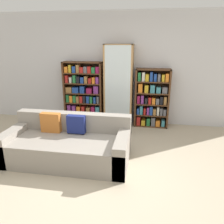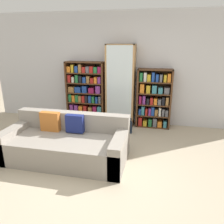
# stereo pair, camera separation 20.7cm
# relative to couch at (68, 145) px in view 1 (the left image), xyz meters

# --- Properties ---
(ground_plane) EXTENTS (16.00, 16.00, 0.00)m
(ground_plane) POSITION_rel_couch_xyz_m (0.52, -0.38, -0.27)
(ground_plane) COLOR tan
(wall_back) EXTENTS (6.76, 0.06, 2.70)m
(wall_back) POSITION_rel_couch_xyz_m (0.52, 2.10, 1.08)
(wall_back) COLOR silver
(wall_back) RESTS_ON ground
(couch) EXTENTS (2.14, 0.98, 0.78)m
(couch) POSITION_rel_couch_xyz_m (0.00, 0.00, 0.00)
(couch) COLOR gray
(couch) RESTS_ON ground
(bookshelf_left) EXTENTS (0.97, 0.32, 1.54)m
(bookshelf_left) POSITION_rel_couch_xyz_m (-0.26, 1.90, 0.48)
(bookshelf_left) COLOR #4C2D19
(bookshelf_left) RESTS_ON ground
(display_cabinet) EXTENTS (0.68, 0.36, 1.96)m
(display_cabinet) POSITION_rel_couch_xyz_m (0.64, 1.88, 0.70)
(display_cabinet) COLOR #AD7F4C
(display_cabinet) RESTS_ON ground
(bookshelf_right) EXTENTS (0.81, 0.32, 1.41)m
(bookshelf_right) POSITION_rel_couch_xyz_m (1.44, 1.90, 0.41)
(bookshelf_right) COLOR #4C2D19
(bookshelf_right) RESTS_ON ground
(wine_bottle) EXTENTS (0.07, 0.07, 0.37)m
(wine_bottle) POSITION_rel_couch_xyz_m (0.98, 1.34, -0.12)
(wine_bottle) COLOR #192333
(wine_bottle) RESTS_ON ground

